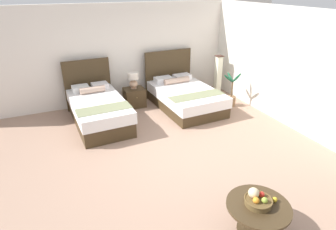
{
  "coord_description": "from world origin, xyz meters",
  "views": [
    {
      "loc": [
        -2.1,
        -4.24,
        3.03
      ],
      "look_at": [
        0.03,
        0.57,
        0.57
      ],
      "focal_mm": 30.33,
      "sensor_mm": 36.0,
      "label": 1
    }
  ],
  "objects": [
    {
      "name": "floor_lamp_corner",
      "position": [
        2.46,
        2.45,
        0.58
      ],
      "size": [
        0.2,
        0.2,
        1.16
      ],
      "color": "#3F261E",
      "rests_on": "ground"
    },
    {
      "name": "loose_apple",
      "position": [
        0.33,
        -2.18,
        0.47
      ],
      "size": [
        0.07,
        0.07,
        0.07
      ],
      "color": "gold",
      "rests_on": "coffee_table"
    },
    {
      "name": "wall_back",
      "position": [
        0.0,
        3.17,
        1.29
      ],
      "size": [
        9.37,
        0.12,
        2.58
      ],
      "primitive_type": "cube",
      "color": "silver",
      "rests_on": "ground"
    },
    {
      "name": "coffee_table",
      "position": [
        0.1,
        -2.15,
        0.32
      ],
      "size": [
        0.83,
        0.83,
        0.44
      ],
      "color": "#3E2E1A",
      "rests_on": "ground"
    },
    {
      "name": "bed_near_window",
      "position": [
        -1.14,
        1.98,
        0.34
      ],
      "size": [
        1.22,
        2.16,
        1.29
      ],
      "color": "#3E2E1A",
      "rests_on": "ground"
    },
    {
      "name": "potted_palm",
      "position": [
        2.31,
        1.54,
        0.29
      ],
      "size": [
        0.52,
        0.58,
        0.97
      ],
      "color": "brown",
      "rests_on": "ground"
    },
    {
      "name": "table_lamp",
      "position": [
        -0.07,
        2.58,
        0.75
      ],
      "size": [
        0.29,
        0.29,
        0.43
      ],
      "color": "tan",
      "rests_on": "nightstand"
    },
    {
      "name": "wall_side_right",
      "position": [
        2.89,
        0.4,
        1.29
      ],
      "size": [
        0.12,
        5.55,
        2.58
      ],
      "primitive_type": "cube",
      "color": "white",
      "rests_on": "ground"
    },
    {
      "name": "nightstand",
      "position": [
        -0.07,
        2.56,
        0.25
      ],
      "size": [
        0.53,
        0.47,
        0.5
      ],
      "color": "#3E2E1A",
      "rests_on": "ground"
    },
    {
      "name": "ground_plane",
      "position": [
        0.0,
        0.0,
        -0.01
      ],
      "size": [
        9.37,
        9.95,
        0.02
      ],
      "primitive_type": "cube",
      "color": "#9C7A66"
    },
    {
      "name": "bed_near_corner",
      "position": [
        1.13,
        1.99,
        0.31
      ],
      "size": [
        1.46,
        2.2,
        1.32
      ],
      "color": "#3E2E1A",
      "rests_on": "ground"
    },
    {
      "name": "fruit_bowl",
      "position": [
        0.09,
        -2.12,
        0.51
      ],
      "size": [
        0.36,
        0.36,
        0.21
      ],
      "color": "brown",
      "rests_on": "coffee_table"
    }
  ]
}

